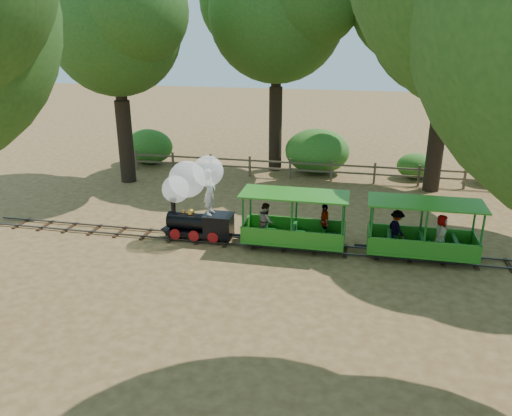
% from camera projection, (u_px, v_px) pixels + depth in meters
% --- Properties ---
extents(ground, '(90.00, 90.00, 0.00)m').
position_uv_depth(ground, '(285.00, 247.00, 16.77)').
color(ground, '#9E7344').
rests_on(ground, ground).
extents(track, '(22.00, 1.00, 0.10)m').
position_uv_depth(track, '(285.00, 245.00, 16.75)').
color(track, '#3F3D3A').
rests_on(track, ground).
extents(locomotive, '(2.64, 1.24, 3.03)m').
position_uv_depth(locomotive, '(193.00, 192.00, 16.87)').
color(locomotive, black).
rests_on(locomotive, ground).
extents(carriage_front, '(3.49, 1.42, 1.81)m').
position_uv_depth(carriage_front, '(293.00, 226.00, 16.42)').
color(carriage_front, '#2A7F1B').
rests_on(carriage_front, track).
extents(carriage_rear, '(3.49, 1.42, 1.81)m').
position_uv_depth(carriage_rear, '(419.00, 236.00, 15.68)').
color(carriage_rear, '#2A7F1B').
rests_on(carriage_rear, track).
extents(oak_nw, '(7.15, 6.30, 9.73)m').
position_uv_depth(oak_nw, '(115.00, 22.00, 21.56)').
color(oak_nw, '#2D2116').
rests_on(oak_nw, ground).
extents(oak_nc, '(8.04, 7.07, 10.77)m').
position_uv_depth(oak_nc, '(277.00, 6.00, 23.28)').
color(oak_nc, '#2D2116').
rests_on(oak_nc, ground).
extents(oak_ne, '(8.25, 7.26, 10.69)m').
position_uv_depth(oak_ne, '(452.00, 7.00, 20.05)').
color(oak_ne, '#2D2116').
rests_on(oak_ne, ground).
extents(fence, '(18.10, 0.10, 1.00)m').
position_uv_depth(fence, '(311.00, 168.00, 23.93)').
color(fence, brown).
rests_on(fence, ground).
extents(shrub_west, '(2.67, 2.06, 1.85)m').
position_uv_depth(shrub_west, '(148.00, 146.00, 26.72)').
color(shrub_west, '#2D6B1E').
rests_on(shrub_west, ground).
extents(shrub_mid_w, '(3.21, 2.47, 2.22)m').
position_uv_depth(shrub_mid_w, '(317.00, 151.00, 24.91)').
color(shrub_mid_w, '#2D6B1E').
rests_on(shrub_mid_w, ground).
extents(shrub_mid_e, '(1.79, 1.38, 1.24)m').
position_uv_depth(shrub_mid_e, '(416.00, 166.00, 24.15)').
color(shrub_mid_e, '#2D6B1E').
rests_on(shrub_mid_e, ground).
extents(shrub_east, '(2.28, 1.75, 1.58)m').
position_uv_depth(shrub_east, '(499.00, 167.00, 23.37)').
color(shrub_east, '#2D6B1E').
rests_on(shrub_east, ground).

